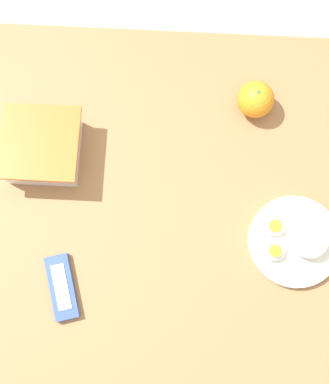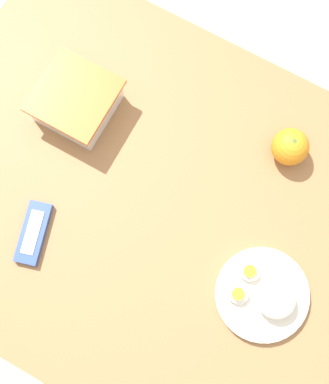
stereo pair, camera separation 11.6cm
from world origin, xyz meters
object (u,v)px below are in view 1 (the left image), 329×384
Objects in this scene: orange_fruit at (256,99)px; candy_bar at (62,287)px; rice_plate at (297,241)px; food_container at (43,148)px.

candy_bar is (-0.40, -0.43, -0.03)m from orange_fruit.
rice_plate is 1.37× the size of candy_bar.
orange_fruit is 0.33m from rice_plate.
food_container is 0.59m from rice_plate.
orange_fruit is 0.59m from candy_bar.
candy_bar is at bearing -77.84° from food_container.
food_container is 1.16× the size of candy_bar.
orange_fruit reaches higher than food_container.
orange_fruit is 0.57× the size of candy_bar.
rice_plate is (0.56, -0.18, -0.02)m from food_container.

